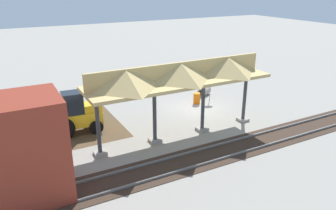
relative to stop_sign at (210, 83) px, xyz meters
name	(u,v)px	position (x,y,z in m)	size (l,w,h in m)	color
ground_plane	(197,108)	(1.83, 0.98, -1.58)	(120.00, 120.00, 0.00)	gray
dirt_work_zone	(45,132)	(13.22, -0.20, -1.57)	(9.96, 7.00, 0.01)	brown
platform_canopy	(180,74)	(5.58, 4.60, 2.58)	(11.79, 3.20, 4.90)	#9E998E
rail_tracks	(256,142)	(1.83, 7.67, -1.55)	(60.00, 2.58, 0.15)	slate
stop_sign	(210,83)	(0.00, 0.00, 0.00)	(0.70, 0.36, 2.20)	gray
backhoe	(74,115)	(11.38, 0.90, -0.31)	(5.25, 1.94, 2.82)	yellow
dirt_mound	(11,132)	(15.19, -1.31, -1.58)	(5.41, 5.41, 1.83)	brown
concrete_pipe	(204,91)	(-0.50, -1.53, -1.20)	(1.40, 1.24, 0.75)	#9E9384
brick_utility_building	(29,148)	(14.67, 6.84, 0.84)	(3.11, 3.18, 4.85)	maroon
traffic_barrel	(197,98)	(1.25, -0.03, -1.13)	(0.56, 0.56, 0.90)	orange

